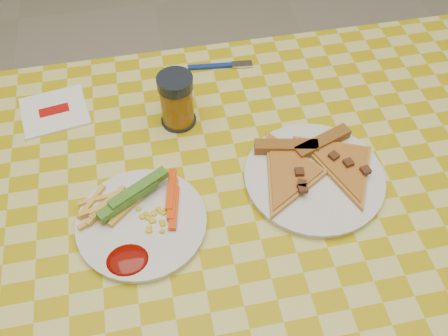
{
  "coord_description": "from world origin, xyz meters",
  "views": [
    {
      "loc": [
        -0.09,
        -0.46,
        1.47
      ],
      "look_at": [
        0.02,
        0.07,
        0.78
      ],
      "focal_mm": 40.0,
      "sensor_mm": 36.0,
      "label": 1
    }
  ],
  "objects_px": {
    "table": "(222,232)",
    "plate_right": "(314,178)",
    "plate_left": "(142,224)",
    "drink_glass": "(177,101)"
  },
  "relations": [
    {
      "from": "table",
      "to": "plate_right",
      "type": "relative_size",
      "value": 5.28
    },
    {
      "from": "table",
      "to": "plate_right",
      "type": "height_order",
      "value": "plate_right"
    },
    {
      "from": "table",
      "to": "plate_right",
      "type": "distance_m",
      "value": 0.19
    },
    {
      "from": "table",
      "to": "plate_right",
      "type": "xyz_separation_m",
      "value": [
        0.17,
        0.03,
        0.08
      ]
    },
    {
      "from": "plate_left",
      "to": "drink_glass",
      "type": "relative_size",
      "value": 1.91
    },
    {
      "from": "table",
      "to": "plate_left",
      "type": "relative_size",
      "value": 6.06
    },
    {
      "from": "drink_glass",
      "to": "plate_left",
      "type": "bearing_deg",
      "value": -112.43
    },
    {
      "from": "plate_left",
      "to": "plate_right",
      "type": "distance_m",
      "value": 0.31
    },
    {
      "from": "table",
      "to": "drink_glass",
      "type": "xyz_separation_m",
      "value": [
        -0.04,
        0.22,
        0.13
      ]
    },
    {
      "from": "plate_left",
      "to": "drink_glass",
      "type": "distance_m",
      "value": 0.25
    }
  ]
}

